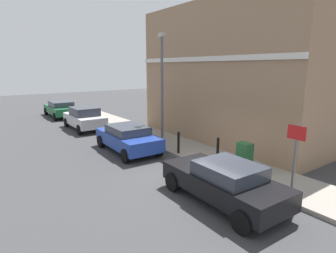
% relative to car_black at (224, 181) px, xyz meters
% --- Properties ---
extents(ground, '(80.00, 80.00, 0.00)m').
position_rel_car_black_xyz_m(ground, '(0.59, 1.75, -0.70)').
color(ground, '#38383A').
extents(sidewalk, '(2.32, 30.00, 0.15)m').
position_rel_car_black_xyz_m(sidewalk, '(2.63, 7.75, -0.63)').
color(sidewalk, gray).
rests_on(sidewalk, ground).
extents(corner_building, '(6.92, 10.91, 7.48)m').
position_rel_car_black_xyz_m(corner_building, '(7.19, 5.21, 3.04)').
color(corner_building, '#937256').
rests_on(corner_building, ground).
extents(car_black, '(1.97, 4.21, 1.33)m').
position_rel_car_black_xyz_m(car_black, '(0.00, 0.00, 0.00)').
color(car_black, black).
rests_on(car_black, ground).
extents(car_blue, '(2.02, 4.14, 1.33)m').
position_rel_car_black_xyz_m(car_blue, '(0.11, 6.54, 0.02)').
color(car_blue, navy).
rests_on(car_blue, ground).
extents(car_silver, '(1.88, 3.97, 1.52)m').
position_rel_car_black_xyz_m(car_silver, '(0.13, 12.82, 0.08)').
color(car_silver, '#B7B7BC').
rests_on(car_silver, ground).
extents(car_green, '(2.02, 4.52, 1.33)m').
position_rel_car_black_xyz_m(car_green, '(0.19, 18.81, 0.01)').
color(car_green, '#195933').
rests_on(car_green, ground).
extents(utility_cabinet, '(0.46, 0.61, 1.15)m').
position_rel_car_black_xyz_m(utility_cabinet, '(2.34, 1.12, -0.02)').
color(utility_cabinet, '#1E4C28').
rests_on(utility_cabinet, sidewalk).
extents(bollard_near_cabinet, '(0.14, 0.14, 1.04)m').
position_rel_car_black_xyz_m(bollard_near_cabinet, '(2.44, 2.64, 0.00)').
color(bollard_near_cabinet, black).
rests_on(bollard_near_cabinet, sidewalk).
extents(bollard_far_kerb, '(0.14, 0.14, 1.04)m').
position_rel_car_black_xyz_m(bollard_far_kerb, '(1.72, 4.49, 0.00)').
color(bollard_far_kerb, black).
rests_on(bollard_far_kerb, sidewalk).
extents(street_sign, '(0.08, 0.60, 2.30)m').
position_rel_car_black_xyz_m(street_sign, '(1.92, -1.12, 0.96)').
color(street_sign, '#59595B').
rests_on(street_sign, sidewalk).
extents(lamppost, '(0.20, 0.44, 5.72)m').
position_rel_car_black_xyz_m(lamppost, '(2.28, 6.67, 2.60)').
color(lamppost, '#59595B').
rests_on(lamppost, sidewalk).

